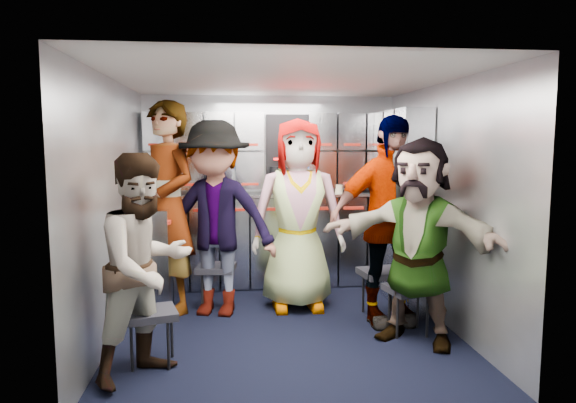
{
  "coord_description": "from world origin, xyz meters",
  "views": [
    {
      "loc": [
        -0.45,
        -4.27,
        1.59
      ],
      "look_at": [
        0.07,
        0.35,
        1.05
      ],
      "focal_mm": 32.0,
      "sensor_mm": 36.0,
      "label": 1
    }
  ],
  "objects": [
    {
      "name": "floor",
      "position": [
        0.0,
        0.0,
        0.0
      ],
      "size": [
        3.0,
        3.0,
        0.0
      ],
      "primitive_type": "plane",
      "color": "black",
      "rests_on": "ground"
    },
    {
      "name": "wall_back",
      "position": [
        0.0,
        1.5,
        1.05
      ],
      "size": [
        2.8,
        0.04,
        2.1
      ],
      "primitive_type": "cube",
      "color": "#90959D",
      "rests_on": "ground"
    },
    {
      "name": "wall_left",
      "position": [
        -1.4,
        0.0,
        1.05
      ],
      "size": [
        0.04,
        3.0,
        2.1
      ],
      "primitive_type": "cube",
      "color": "#90959D",
      "rests_on": "ground"
    },
    {
      "name": "wall_right",
      "position": [
        1.4,
        0.0,
        1.05
      ],
      "size": [
        0.04,
        3.0,
        2.1
      ],
      "primitive_type": "cube",
      "color": "#90959D",
      "rests_on": "ground"
    },
    {
      "name": "ceiling",
      "position": [
        0.0,
        0.0,
        2.1
      ],
      "size": [
        2.8,
        3.0,
        0.02
      ],
      "primitive_type": "cube",
      "color": "silver",
      "rests_on": "wall_back"
    },
    {
      "name": "cart_bank_back",
      "position": [
        0.0,
        1.29,
        0.49
      ],
      "size": [
        2.68,
        0.38,
        0.99
      ],
      "primitive_type": "cube",
      "color": "#9A9EA9",
      "rests_on": "ground"
    },
    {
      "name": "cart_bank_left",
      "position": [
        -1.19,
        0.56,
        0.49
      ],
      "size": [
        0.38,
        0.76,
        0.99
      ],
      "primitive_type": "cube",
      "color": "#9A9EA9",
      "rests_on": "ground"
    },
    {
      "name": "counter",
      "position": [
        0.0,
        1.29,
        1.01
      ],
      "size": [
        2.68,
        0.42,
        0.03
      ],
      "primitive_type": "cube",
      "color": "#AEB0B5",
      "rests_on": "cart_bank_back"
    },
    {
      "name": "locker_bank_back",
      "position": [
        0.0,
        1.35,
        1.49
      ],
      "size": [
        2.68,
        0.28,
        0.82
      ],
      "primitive_type": "cube",
      "color": "#9A9EA9",
      "rests_on": "wall_back"
    },
    {
      "name": "locker_bank_right",
      "position": [
        1.25,
        0.7,
        1.49
      ],
      "size": [
        0.28,
        1.0,
        0.82
      ],
      "primitive_type": "cube",
      "color": "#9A9EA9",
      "rests_on": "wall_right"
    },
    {
      "name": "right_cabinet",
      "position": [
        1.25,
        0.6,
        0.5
      ],
      "size": [
        0.28,
        1.2,
        1.0
      ],
      "primitive_type": "cube",
      "color": "#9A9EA9",
      "rests_on": "ground"
    },
    {
      "name": "coffee_niche",
      "position": [
        0.18,
        1.41,
        1.47
      ],
      "size": [
        0.46,
        0.16,
        0.84
      ],
      "primitive_type": null,
      "color": "black",
      "rests_on": "wall_back"
    },
    {
      "name": "red_latch_strip",
      "position": [
        0.0,
        1.09,
        0.88
      ],
      "size": [
        2.6,
        0.02,
        0.03
      ],
      "primitive_type": "cube",
      "color": "maroon",
      "rests_on": "cart_bank_back"
    },
    {
      "name": "jump_seat_near_left",
      "position": [
        -1.02,
        -0.66,
        0.35
      ],
      "size": [
        0.41,
        0.4,
        0.4
      ],
      "rotation": [
        0.0,
        0.0,
        0.27
      ],
      "color": "black",
      "rests_on": "ground"
    },
    {
      "name": "jump_seat_mid_left",
      "position": [
        -0.6,
        0.58,
        0.37
      ],
      "size": [
        0.4,
        0.38,
        0.42
      ],
      "rotation": [
        0.0,
        0.0,
        -0.15
      ],
      "color": "black",
      "rests_on": "ground"
    },
    {
      "name": "jump_seat_center",
      "position": [
        0.18,
        0.67,
        0.4
      ],
      "size": [
        0.46,
        0.45,
        0.45
      ],
      "rotation": [
        0.0,
        0.0,
        -0.26
      ],
      "color": "black",
      "rests_on": "ground"
    },
    {
      "name": "jump_seat_mid_right",
      "position": [
        0.91,
        0.17,
        0.38
      ],
      "size": [
        0.41,
        0.4,
        0.43
      ],
      "rotation": [
        0.0,
        0.0,
        0.16
      ],
      "color": "black",
      "rests_on": "ground"
    },
    {
      "name": "jump_seat_near_right",
      "position": [
        1.0,
        -0.28,
        0.36
      ],
      "size": [
        0.4,
        0.39,
        0.4
      ],
      "rotation": [
        0.0,
        0.0,
        0.22
      ],
      "color": "black",
      "rests_on": "ground"
    },
    {
      "name": "attendant_standing",
      "position": [
        -1.03,
        0.54,
        0.99
      ],
      "size": [
        0.82,
        0.85,
        1.97
      ],
      "primitive_type": "imported",
      "rotation": [
        0.0,
        0.0,
        -0.87
      ],
      "color": "black",
      "rests_on": "ground"
    },
    {
      "name": "attendant_arc_a",
      "position": [
        -1.02,
        -0.84,
        0.76
      ],
      "size": [
        0.93,
        0.93,
        1.52
      ],
      "primitive_type": "imported",
      "rotation": [
        0.0,
        0.0,
        0.8
      ],
      "color": "black",
      "rests_on": "ground"
    },
    {
      "name": "attendant_arc_b",
      "position": [
        -0.6,
        0.4,
        0.89
      ],
      "size": [
        1.29,
        0.95,
        1.78
      ],
      "primitive_type": "imported",
      "rotation": [
        0.0,
        0.0,
        -0.27
      ],
      "color": "black",
      "rests_on": "ground"
    },
    {
      "name": "attendant_arc_c",
      "position": [
        0.18,
        0.49,
        0.9
      ],
      "size": [
        0.89,
        0.58,
        1.81
      ],
      "primitive_type": "imported",
      "rotation": [
        0.0,
        0.0,
        -0.01
      ],
      "color": "black",
      "rests_on": "ground"
    },
    {
      "name": "attendant_arc_d",
      "position": [
        0.91,
        -0.01,
        0.91
      ],
      "size": [
        1.11,
        0.55,
        1.82
      ],
      "primitive_type": "imported",
      "rotation": [
        0.0,
        0.0,
        0.1
      ],
      "color": "black",
      "rests_on": "ground"
    },
    {
      "name": "attendant_arc_e",
      "position": [
        1.0,
        -0.46,
        0.81
      ],
      "size": [
        1.48,
        1.32,
        1.63
      ],
      "primitive_type": "imported",
      "rotation": [
        0.0,
        0.0,
        -0.67
      ],
      "color": "black",
      "rests_on": "ground"
    },
    {
      "name": "bottle_left",
      "position": [
        -0.42,
        1.24,
        1.17
      ],
      "size": [
        0.07,
        0.07,
        0.27
      ],
      "primitive_type": "cylinder",
      "color": "white",
      "rests_on": "counter"
    },
    {
      "name": "bottle_mid",
      "position": [
        -0.52,
        1.24,
        1.15
      ],
      "size": [
        0.06,
        0.06,
        0.24
      ],
      "primitive_type": "cylinder",
      "color": "white",
      "rests_on": "counter"
    },
    {
      "name": "bottle_right",
      "position": [
        0.4,
        1.24,
        1.17
      ],
      "size": [
        0.07,
        0.07,
        0.27
      ],
      "primitive_type": "cylinder",
      "color": "white",
      "rests_on": "counter"
    },
    {
      "name": "cup_left",
      "position": [
        -0.76,
        1.23,
        1.08
      ],
      "size": [
        0.07,
        0.07,
        0.1
      ],
      "primitive_type": "cylinder",
      "color": "tan",
      "rests_on": "counter"
    },
    {
      "name": "cup_right",
      "position": [
        0.73,
        1.23,
        1.08
      ],
      "size": [
        0.08,
        0.08,
        0.09
      ],
      "primitive_type": "cylinder",
      "color": "tan",
      "rests_on": "counter"
    }
  ]
}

